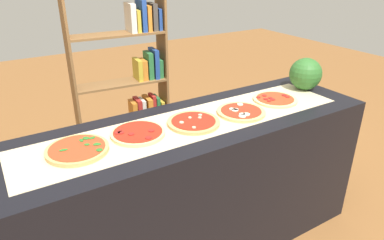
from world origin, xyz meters
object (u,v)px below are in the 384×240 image
at_px(pizza_pepperoni_1, 138,133).
at_px(pizza_mozzarella_3, 241,112).
at_px(pizza_pepperoni_4, 275,99).
at_px(watermelon, 306,74).
at_px(bookshelf, 134,83).
at_px(pizza_spinach_0, 77,149).
at_px(pizza_mushroom_2, 193,122).

relative_size(pizza_pepperoni_1, pizza_mozzarella_3, 1.00).
relative_size(pizza_mozzarella_3, pizza_pepperoni_4, 1.02).
xyz_separation_m(watermelon, bookshelf, (-0.89, 1.11, -0.24)).
distance_m(pizza_spinach_0, pizza_pepperoni_4, 1.34).
xyz_separation_m(pizza_mushroom_2, pizza_pepperoni_4, (0.67, 0.02, -0.00)).
bearing_deg(pizza_spinach_0, pizza_mushroom_2, -2.66).
bearing_deg(pizza_pepperoni_1, pizza_pepperoni_4, -1.05).
bearing_deg(watermelon, pizza_pepperoni_1, -178.13).
height_order(pizza_mozzarella_3, bookshelf, bookshelf).
height_order(pizza_spinach_0, watermelon, watermelon).
bearing_deg(pizza_mushroom_2, pizza_pepperoni_1, 173.01).
height_order(pizza_mushroom_2, pizza_pepperoni_4, pizza_mushroom_2).
distance_m(pizza_pepperoni_4, bookshelf, 1.30).
bearing_deg(bookshelf, pizza_mozzarella_3, -80.44).
relative_size(watermelon, bookshelf, 0.14).
bearing_deg(pizza_spinach_0, pizza_mozzarella_3, -3.26).
distance_m(pizza_spinach_0, bookshelf, 1.42).
bearing_deg(pizza_pepperoni_1, watermelon, 1.87).
bearing_deg(pizza_spinach_0, bookshelf, 55.67).
xyz_separation_m(pizza_pepperoni_4, bookshelf, (-0.54, 1.18, -0.13)).
relative_size(pizza_pepperoni_1, pizza_pepperoni_4, 1.01).
relative_size(pizza_spinach_0, watermelon, 1.34).
bearing_deg(pizza_mozzarella_3, pizza_mushroom_2, 175.53).
bearing_deg(pizza_mozzarella_3, bookshelf, 99.56).
height_order(pizza_mushroom_2, pizza_mozzarella_3, pizza_mushroom_2).
xyz_separation_m(pizza_spinach_0, pizza_mozzarella_3, (1.00, -0.06, -0.00)).
xyz_separation_m(pizza_mushroom_2, bookshelf, (0.13, 1.20, -0.13)).
bearing_deg(pizza_spinach_0, pizza_pepperoni_1, 1.72).
relative_size(pizza_mushroom_2, watermelon, 1.32).
bearing_deg(pizza_mozzarella_3, watermelon, 9.27).
height_order(pizza_pepperoni_4, bookshelf, bookshelf).
xyz_separation_m(pizza_spinach_0, pizza_mushroom_2, (0.67, -0.03, -0.00)).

